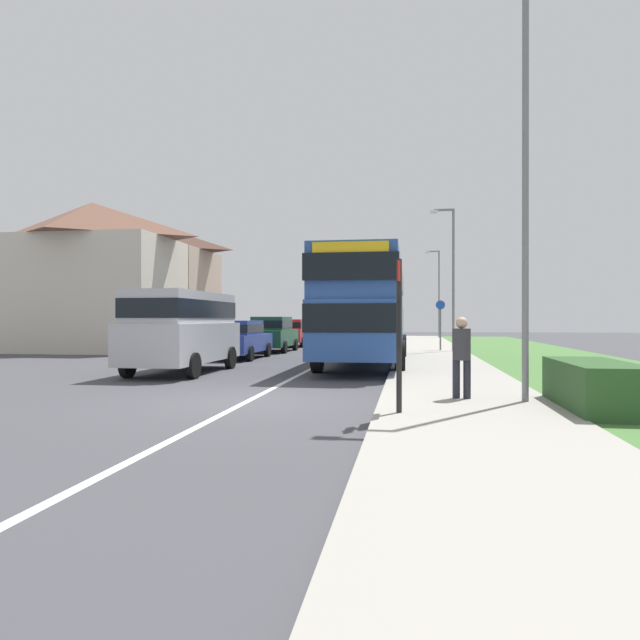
% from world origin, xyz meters
% --- Properties ---
extents(ground_plane, '(120.00, 120.00, 0.00)m').
position_xyz_m(ground_plane, '(0.00, 0.00, 0.00)').
color(ground_plane, '#424247').
extents(lane_marking_centre, '(0.14, 60.00, 0.01)m').
position_xyz_m(lane_marking_centre, '(0.00, 8.00, 0.00)').
color(lane_marking_centre, silver).
rests_on(lane_marking_centre, ground_plane).
extents(pavement_near_side, '(3.20, 68.00, 0.12)m').
position_xyz_m(pavement_near_side, '(4.20, 6.00, 0.06)').
color(pavement_near_side, '#9E998E').
rests_on(pavement_near_side, ground_plane).
extents(grass_verge_seaward, '(6.00, 68.00, 0.08)m').
position_xyz_m(grass_verge_seaward, '(8.50, 6.00, 0.04)').
color(grass_verge_seaward, '#477538').
rests_on(grass_verge_seaward, ground_plane).
extents(roadside_hedge, '(1.10, 2.80, 0.90)m').
position_xyz_m(roadside_hedge, '(6.30, -0.62, 0.45)').
color(roadside_hedge, '#2D5128').
rests_on(roadside_hedge, ground_plane).
extents(double_decker_bus, '(2.80, 10.72, 3.70)m').
position_xyz_m(double_decker_bus, '(1.65, 9.04, 2.14)').
color(double_decker_bus, '#284C93').
rests_on(double_decker_bus, ground_plane).
extents(parked_van_silver, '(2.11, 5.21, 2.43)m').
position_xyz_m(parked_van_silver, '(-3.58, 5.35, 1.43)').
color(parked_van_silver, '#B7B7BC').
rests_on(parked_van_silver, ground_plane).
extents(parked_car_blue, '(1.87, 4.41, 1.56)m').
position_xyz_m(parked_car_blue, '(-3.71, 11.41, 0.87)').
color(parked_car_blue, navy).
rests_on(parked_car_blue, ground_plane).
extents(parked_car_dark_green, '(1.92, 4.19, 1.73)m').
position_xyz_m(parked_car_dark_green, '(-3.51, 16.41, 0.94)').
color(parked_car_dark_green, '#19472D').
rests_on(parked_car_dark_green, ground_plane).
extents(parked_car_red, '(1.94, 4.25, 1.60)m').
position_xyz_m(parked_car_red, '(-3.68, 21.84, 0.88)').
color(parked_car_red, '#B21E1E').
rests_on(parked_car_red, ground_plane).
extents(pedestrian_at_stop, '(0.34, 0.34, 1.67)m').
position_xyz_m(pedestrian_at_stop, '(4.15, 0.14, 0.98)').
color(pedestrian_at_stop, '#23232D').
rests_on(pedestrian_at_stop, ground_plane).
extents(bus_stop_sign, '(0.09, 0.52, 2.60)m').
position_xyz_m(bus_stop_sign, '(3.00, -1.68, 1.54)').
color(bus_stop_sign, black).
rests_on(bus_stop_sign, ground_plane).
extents(cycle_route_sign, '(0.44, 0.08, 2.52)m').
position_xyz_m(cycle_route_sign, '(4.65, 17.00, 1.43)').
color(cycle_route_sign, slate).
rests_on(cycle_route_sign, ground_plane).
extents(street_lamp_near, '(1.14, 0.20, 7.98)m').
position_xyz_m(street_lamp_near, '(5.17, -0.07, 4.54)').
color(street_lamp_near, slate).
rests_on(street_lamp_near, ground_plane).
extents(street_lamp_mid, '(1.14, 0.20, 6.82)m').
position_xyz_m(street_lamp_mid, '(5.10, 16.47, 3.95)').
color(street_lamp_mid, slate).
rests_on(street_lamp_mid, ground_plane).
extents(street_lamp_far, '(1.14, 0.20, 7.17)m').
position_xyz_m(street_lamp_far, '(5.44, 36.22, 4.13)').
color(street_lamp_far, slate).
rests_on(street_lamp_far, ground_plane).
extents(house_terrace_far_side, '(7.99, 10.97, 7.48)m').
position_xyz_m(house_terrace_far_side, '(-12.62, 18.26, 3.74)').
color(house_terrace_far_side, beige).
rests_on(house_terrace_far_side, ground_plane).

